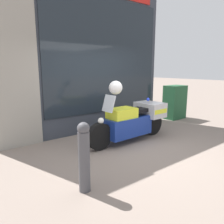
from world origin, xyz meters
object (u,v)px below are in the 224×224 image
object	(u,v)px
paramedic_motorcycle	(134,120)
utility_cabinet	(175,102)
street_bollard	(84,156)
white_helmet	(116,88)

from	to	relation	value
paramedic_motorcycle	utility_cabinet	xyz separation A→B (m)	(2.88, 0.90, 0.07)
utility_cabinet	street_bollard	xyz separation A→B (m)	(-5.09, -2.19, -0.05)
utility_cabinet	street_bollard	distance (m)	5.54
white_helmet	utility_cabinet	bearing A→B (deg)	14.82
paramedic_motorcycle	white_helmet	bearing A→B (deg)	-0.00
white_helmet	street_bollard	bearing A→B (deg)	-141.59
paramedic_motorcycle	utility_cabinet	size ratio (longest dim) A/B	2.04
paramedic_motorcycle	utility_cabinet	world-z (taller)	paramedic_motorcycle
white_helmet	street_bollard	xyz separation A→B (m)	(-1.60, -1.27, -0.83)
utility_cabinet	white_helmet	xyz separation A→B (m)	(-3.49, -0.92, 0.78)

